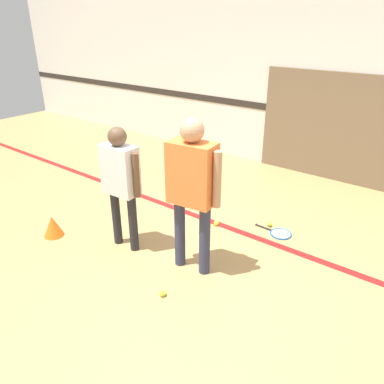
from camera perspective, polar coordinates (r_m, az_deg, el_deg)
name	(u,v)px	position (r m, az deg, el deg)	size (l,w,h in m)	color
ground_plane	(189,275)	(4.02, -0.49, -12.48)	(16.00, 16.00, 0.00)	tan
wall_back	(328,78)	(6.41, 20.06, 15.97)	(16.00, 0.07, 3.20)	silver
wall_panel	(338,129)	(6.42, 21.34, 8.98)	(2.52, 0.05, 1.71)	#756047
floor_stripe	(241,232)	(4.77, 7.51, -6.09)	(14.40, 0.10, 0.01)	red
person_instructor	(192,182)	(3.62, 0.00, 1.60)	(0.62, 0.31, 1.64)	#2D334C
person_student_left	(121,176)	(4.13, -10.81, 2.37)	(0.54, 0.24, 1.44)	#232328
racket_spare_on_floor	(279,233)	(4.82, 13.14, -6.13)	(0.51, 0.28, 0.03)	blue
tennis_ball_near_instructor	(162,293)	(3.76, -4.58, -15.09)	(0.07, 0.07, 0.07)	#CCE038
tennis_ball_by_spare_racket	(269,224)	(4.94, 11.72, -4.82)	(0.07, 0.07, 0.07)	#CCE038
tennis_ball_stray_left	(216,223)	(4.87, 3.71, -4.77)	(0.07, 0.07, 0.07)	#CCE038
training_cone	(53,226)	(4.91, -20.44, -4.89)	(0.24, 0.24, 0.26)	orange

